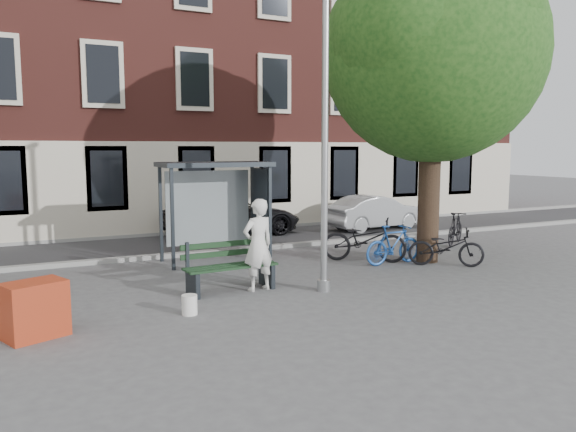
# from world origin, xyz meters

# --- Properties ---
(ground) EXTENTS (90.00, 90.00, 0.00)m
(ground) POSITION_xyz_m (0.00, 0.00, 0.00)
(ground) COLOR #4C4C4F
(ground) RESTS_ON ground
(road) EXTENTS (40.00, 4.00, 0.01)m
(road) POSITION_xyz_m (0.00, 7.00, 0.01)
(road) COLOR #28282B
(road) RESTS_ON ground
(curb_near) EXTENTS (40.00, 0.25, 0.12)m
(curb_near) POSITION_xyz_m (0.00, 5.00, 0.06)
(curb_near) COLOR gray
(curb_near) RESTS_ON ground
(curb_far) EXTENTS (40.00, 0.25, 0.12)m
(curb_far) POSITION_xyz_m (0.00, 9.00, 0.06)
(curb_far) COLOR gray
(curb_far) RESTS_ON ground
(building_row) EXTENTS (30.00, 8.00, 14.00)m
(building_row) POSITION_xyz_m (0.00, 13.00, 7.00)
(building_row) COLOR brown
(building_row) RESTS_ON ground
(lamppost) EXTENTS (0.28, 0.35, 6.11)m
(lamppost) POSITION_xyz_m (0.00, 0.00, 2.78)
(lamppost) COLOR #9EA0A3
(lamppost) RESTS_ON ground
(tree_right) EXTENTS (5.76, 5.60, 8.20)m
(tree_right) POSITION_xyz_m (4.01, 1.38, 5.62)
(tree_right) COLOR black
(tree_right) RESTS_ON ground
(bus_shelter) EXTENTS (2.85, 1.45, 2.62)m
(bus_shelter) POSITION_xyz_m (-0.61, 4.11, 1.92)
(bus_shelter) COLOR #1E2328
(bus_shelter) RESTS_ON ground
(painter) EXTENTS (0.78, 0.59, 1.94)m
(painter) POSITION_xyz_m (-1.20, 0.67, 0.97)
(painter) COLOR white
(painter) RESTS_ON ground
(bench) EXTENTS (2.00, 0.77, 1.01)m
(bench) POSITION_xyz_m (-1.75, 0.91, 0.46)
(bench) COLOR #1E2328
(bench) RESTS_ON ground
(bike_a) EXTENTS (2.19, 1.99, 1.16)m
(bike_a) POSITION_xyz_m (2.50, 2.24, 0.58)
(bike_a) COLOR black
(bike_a) RESTS_ON ground
(bike_b) EXTENTS (1.73, 0.56, 1.03)m
(bike_b) POSITION_xyz_m (2.97, 1.60, 0.51)
(bike_b) COLOR #1A4794
(bike_b) RESTS_ON ground
(bike_c) EXTENTS (1.88, 1.64, 0.98)m
(bike_c) POSITION_xyz_m (4.03, 0.82, 0.49)
(bike_c) COLOR black
(bike_c) RESTS_ON ground
(bike_d) EXTENTS (1.66, 1.34, 1.01)m
(bike_d) POSITION_xyz_m (6.50, 3.17, 0.51)
(bike_d) COLOR black
(bike_d) RESTS_ON ground
(car_dark) EXTENTS (4.74, 2.21, 1.31)m
(car_dark) POSITION_xyz_m (1.02, 8.14, 0.66)
(car_dark) COLOR black
(car_dark) RESTS_ON ground
(car_silver) EXTENTS (3.90, 1.65, 1.25)m
(car_silver) POSITION_xyz_m (6.21, 7.07, 0.63)
(car_silver) COLOR #A1A4A8
(car_silver) RESTS_ON ground
(red_stand) EXTENTS (1.06, 0.89, 0.90)m
(red_stand) POSITION_xyz_m (-5.53, -0.52, 0.45)
(red_stand) COLOR #A33015
(red_stand) RESTS_ON ground
(blue_crate) EXTENTS (0.58, 0.44, 0.20)m
(blue_crate) POSITION_xyz_m (-5.61, 0.51, 0.10)
(blue_crate) COLOR navy
(blue_crate) RESTS_ON ground
(bucket_b) EXTENTS (0.33, 0.33, 0.36)m
(bucket_b) POSITION_xyz_m (-3.00, -0.40, 0.18)
(bucket_b) COLOR white
(bucket_b) RESTS_ON ground
(notice_sign) EXTENTS (0.30, 0.07, 1.77)m
(notice_sign) POSITION_xyz_m (5.57, 3.34, 1.25)
(notice_sign) COLOR #9EA0A3
(notice_sign) RESTS_ON ground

